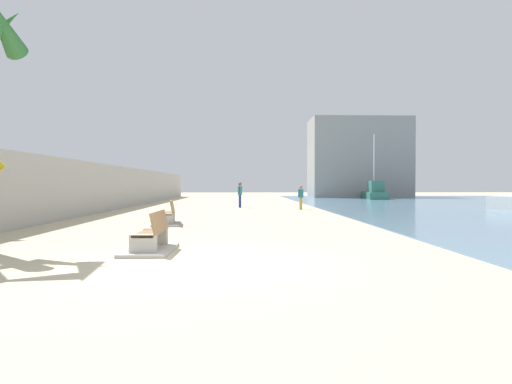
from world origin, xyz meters
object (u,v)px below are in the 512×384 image
(bench_far, at_px, (167,219))
(person_standing, at_px, (301,196))
(person_walking, at_px, (240,193))
(boat_distant, at_px, (375,192))
(bench_near, at_px, (151,242))

(bench_far, relative_size, person_standing, 1.43)
(person_walking, height_order, person_standing, person_walking)
(bench_far, distance_m, person_walking, 13.37)
(bench_far, bearing_deg, person_walking, 77.62)
(person_standing, relative_size, boat_distant, 0.22)
(boat_distant, bearing_deg, person_walking, -130.36)
(bench_far, xyz_separation_m, person_standing, (6.77, 10.49, 0.66))
(bench_far, xyz_separation_m, person_walking, (2.86, 13.04, 0.80))
(bench_near, xyz_separation_m, person_standing, (5.97, 17.64, 0.66))
(bench_far, bearing_deg, person_standing, 57.17)
(bench_far, distance_m, boat_distant, 34.98)
(bench_far, relative_size, person_walking, 1.25)
(person_standing, bearing_deg, person_walking, 146.87)
(bench_near, xyz_separation_m, boat_distant, (16.72, 37.43, 0.52))
(person_standing, bearing_deg, boat_distant, 61.50)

